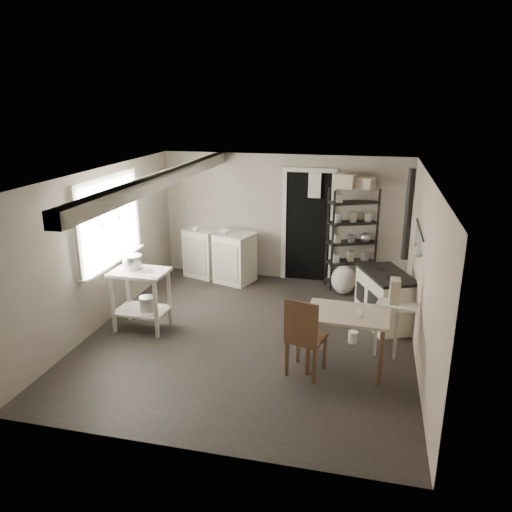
% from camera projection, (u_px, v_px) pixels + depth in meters
% --- Properties ---
extents(floor, '(5.00, 5.00, 0.00)m').
position_uv_depth(floor, '(251.00, 335.00, 7.14)').
color(floor, black).
rests_on(floor, ground).
extents(ceiling, '(5.00, 5.00, 0.00)m').
position_uv_depth(ceiling, '(251.00, 175.00, 6.44)').
color(ceiling, silver).
rests_on(ceiling, wall_back).
extents(wall_back, '(4.50, 0.02, 2.30)m').
position_uv_depth(wall_back, '(284.00, 218.00, 9.11)').
color(wall_back, '#A09689').
rests_on(wall_back, ground).
extents(wall_front, '(4.50, 0.02, 2.30)m').
position_uv_depth(wall_front, '(184.00, 343.00, 4.47)').
color(wall_front, '#A09689').
rests_on(wall_front, ground).
extents(wall_left, '(0.02, 5.00, 2.30)m').
position_uv_depth(wall_left, '(102.00, 248.00, 7.28)').
color(wall_left, '#A09689').
rests_on(wall_left, ground).
extents(wall_right, '(0.02, 5.00, 2.30)m').
position_uv_depth(wall_right, '(424.00, 272.00, 6.30)').
color(wall_right, '#A09689').
rests_on(wall_right, ground).
extents(window, '(0.12, 1.76, 1.28)m').
position_uv_depth(window, '(108.00, 222.00, 7.36)').
color(window, beige).
rests_on(window, wall_left).
extents(doorway, '(0.96, 0.10, 2.08)m').
position_uv_depth(doorway, '(308.00, 228.00, 9.03)').
color(doorway, beige).
rests_on(doorway, ground).
extents(ceiling_beam, '(0.18, 5.00, 0.18)m').
position_uv_depth(ceiling_beam, '(165.00, 179.00, 6.73)').
color(ceiling_beam, beige).
rests_on(ceiling_beam, ceiling).
extents(wallpaper_panel, '(0.01, 5.00, 2.30)m').
position_uv_depth(wallpaper_panel, '(423.00, 272.00, 6.30)').
color(wallpaper_panel, beige).
rests_on(wallpaper_panel, wall_right).
extents(utensil_rail, '(0.06, 1.20, 0.44)m').
position_uv_depth(utensil_rail, '(418.00, 229.00, 6.74)').
color(utensil_rail, '#ADADB0').
rests_on(utensil_rail, wall_right).
extents(prep_table, '(0.80, 0.58, 0.89)m').
position_uv_depth(prep_table, '(142.00, 303.00, 7.25)').
color(prep_table, beige).
rests_on(prep_table, ground).
extents(stockpot, '(0.36, 0.36, 0.30)m').
position_uv_depth(stockpot, '(133.00, 265.00, 7.20)').
color(stockpot, '#ADADB0').
rests_on(stockpot, prep_table).
extents(saucepan, '(0.22, 0.22, 0.10)m').
position_uv_depth(saucepan, '(148.00, 275.00, 7.07)').
color(saucepan, '#ADADB0').
rests_on(saucepan, prep_table).
extents(bucket, '(0.25, 0.25, 0.24)m').
position_uv_depth(bucket, '(147.00, 305.00, 7.22)').
color(bucket, '#ADADB0').
rests_on(bucket, prep_table).
extents(base_cabinets, '(1.50, 0.99, 0.91)m').
position_uv_depth(base_cabinets, '(219.00, 255.00, 9.27)').
color(base_cabinets, silver).
rests_on(base_cabinets, ground).
extents(mixing_bowl, '(0.32, 0.32, 0.07)m').
position_uv_depth(mixing_bowl, '(223.00, 231.00, 9.01)').
color(mixing_bowl, white).
rests_on(mixing_bowl, base_cabinets).
extents(counter_cup, '(0.15, 0.15, 0.09)m').
position_uv_depth(counter_cup, '(196.00, 229.00, 9.08)').
color(counter_cup, white).
rests_on(counter_cup, base_cabinets).
extents(shelf_rack, '(0.90, 0.65, 1.78)m').
position_uv_depth(shelf_rack, '(352.00, 235.00, 8.71)').
color(shelf_rack, black).
rests_on(shelf_rack, ground).
extents(shelf_jar, '(0.10, 0.10, 0.18)m').
position_uv_depth(shelf_jar, '(339.00, 211.00, 8.63)').
color(shelf_jar, white).
rests_on(shelf_jar, shelf_rack).
extents(storage_box_a, '(0.42, 0.38, 0.24)m').
position_uv_depth(storage_box_a, '(345.00, 174.00, 8.45)').
color(storage_box_a, beige).
rests_on(storage_box_a, shelf_rack).
extents(storage_box_b, '(0.37, 0.36, 0.19)m').
position_uv_depth(storage_box_b, '(365.00, 176.00, 8.41)').
color(storage_box_b, beige).
rests_on(storage_box_b, shelf_rack).
extents(stove, '(0.93, 1.16, 0.80)m').
position_uv_depth(stove, '(385.00, 296.00, 7.38)').
color(stove, silver).
rests_on(stove, ground).
extents(stovepipe, '(0.14, 0.14, 1.47)m').
position_uv_depth(stovepipe, '(408.00, 215.00, 7.38)').
color(stovepipe, black).
rests_on(stovepipe, stove).
extents(side_ledge, '(0.54, 0.35, 0.77)m').
position_uv_depth(side_ledge, '(395.00, 329.00, 6.37)').
color(side_ledge, beige).
rests_on(side_ledge, ground).
extents(oats_box, '(0.13, 0.21, 0.31)m').
position_uv_depth(oats_box, '(395.00, 285.00, 6.25)').
color(oats_box, beige).
rests_on(oats_box, side_ledge).
extents(work_table, '(1.02, 0.73, 0.76)m').
position_uv_depth(work_table, '(346.00, 340.00, 6.18)').
color(work_table, beige).
rests_on(work_table, ground).
extents(table_cup, '(0.10, 0.10, 0.09)m').
position_uv_depth(table_cup, '(360.00, 313.00, 5.94)').
color(table_cup, white).
rests_on(table_cup, work_table).
extents(chair, '(0.51, 0.53, 1.02)m').
position_uv_depth(chair, '(307.00, 337.00, 6.04)').
color(chair, '#503322').
rests_on(chair, ground).
extents(flour_sack, '(0.48, 0.43, 0.50)m').
position_uv_depth(flour_sack, '(343.00, 281.00, 8.58)').
color(flour_sack, silver).
rests_on(flour_sack, ground).
extents(floor_crock, '(0.16, 0.16, 0.17)m').
position_uv_depth(floor_crock, '(353.00, 338.00, 6.91)').
color(floor_crock, white).
rests_on(floor_crock, ground).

